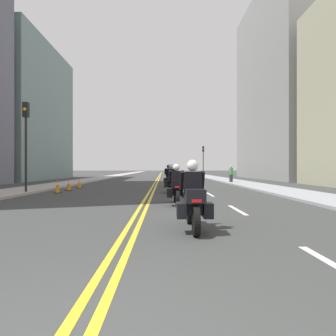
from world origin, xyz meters
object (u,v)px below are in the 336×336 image
(motorcycle_1, at_px, (177,188))
(traffic_cone_1, at_px, (79,183))
(motorcycle_2, at_px, (171,181))
(motorcycle_3, at_px, (168,178))
(traffic_light_far, at_px, (203,156))
(traffic_light_near, at_px, (26,131))
(pedestrian_0, at_px, (231,174))
(traffic_cone_0, at_px, (69,184))
(traffic_cone_2, at_px, (58,186))
(motorcycle_0, at_px, (193,201))

(motorcycle_1, distance_m, traffic_cone_1, 11.88)
(motorcycle_2, distance_m, motorcycle_3, 5.36)
(motorcycle_2, bearing_deg, traffic_cone_1, 148.36)
(traffic_light_far, bearing_deg, traffic_light_near, -114.24)
(motorcycle_3, height_order, traffic_light_far, traffic_light_far)
(pedestrian_0, bearing_deg, traffic_cone_1, -20.53)
(motorcycle_3, height_order, traffic_cone_0, motorcycle_3)
(motorcycle_2, bearing_deg, traffic_cone_2, -176.65)
(motorcycle_0, distance_m, traffic_light_far, 40.22)
(motorcycle_2, bearing_deg, motorcycle_1, -88.29)
(motorcycle_1, bearing_deg, motorcycle_2, 90.11)
(pedestrian_0, bearing_deg, traffic_cone_2, -7.29)
(motorcycle_3, relative_size, traffic_light_far, 0.45)
(traffic_cone_1, relative_size, traffic_cone_2, 0.83)
(traffic_cone_0, relative_size, traffic_cone_1, 1.17)
(motorcycle_1, xyz_separation_m, motorcycle_3, (-0.13, 11.30, 0.03))
(motorcycle_0, relative_size, motorcycle_1, 0.97)
(motorcycle_2, bearing_deg, traffic_cone_0, 167.16)
(motorcycle_0, xyz_separation_m, motorcycle_2, (-0.24, 10.71, 0.00))
(pedestrian_0, bearing_deg, traffic_light_far, -138.76)
(traffic_light_near, distance_m, traffic_light_far, 32.79)
(traffic_cone_0, relative_size, pedestrian_0, 0.46)
(motorcycle_1, relative_size, traffic_cone_2, 2.77)
(motorcycle_1, height_order, pedestrian_0, pedestrian_0)
(motorcycle_0, xyz_separation_m, traffic_light_far, (5.35, 39.78, 2.60))
(traffic_cone_0, xyz_separation_m, pedestrian_0, (12.11, 9.21, 0.47))
(motorcycle_3, distance_m, traffic_cone_1, 6.42)
(traffic_cone_0, height_order, pedestrian_0, pedestrian_0)
(motorcycle_0, distance_m, traffic_cone_0, 13.90)
(traffic_cone_0, bearing_deg, motorcycle_0, -61.94)
(pedestrian_0, bearing_deg, motorcycle_0, 26.00)
(traffic_light_far, bearing_deg, traffic_cone_0, -113.37)
(motorcycle_0, xyz_separation_m, motorcycle_1, (-0.16, 4.76, -0.01))
(motorcycle_2, height_order, traffic_light_near, traffic_light_near)
(motorcycle_1, distance_m, traffic_light_far, 35.54)
(motorcycle_1, xyz_separation_m, traffic_cone_2, (-6.44, 5.68, -0.25))
(traffic_light_far, xyz_separation_m, pedestrian_0, (0.22, -18.31, -2.40))
(motorcycle_1, distance_m, motorcycle_3, 11.31)
(traffic_cone_0, xyz_separation_m, traffic_light_near, (-1.58, -2.38, 3.02))
(traffic_cone_0, bearing_deg, pedestrian_0, 37.26)
(traffic_light_far, bearing_deg, motorcycle_0, -97.67)
(motorcycle_0, xyz_separation_m, traffic_light_near, (-8.11, 9.88, 2.76))
(motorcycle_3, bearing_deg, traffic_cone_0, -151.05)
(traffic_cone_0, xyz_separation_m, traffic_light_far, (11.89, 27.52, 2.87))
(traffic_cone_2, distance_m, traffic_light_near, 3.42)
(traffic_cone_0, height_order, traffic_light_near, traffic_light_near)
(motorcycle_2, relative_size, traffic_cone_2, 2.73)
(motorcycle_1, relative_size, traffic_light_far, 0.46)
(traffic_cone_0, bearing_deg, motorcycle_2, -13.82)
(motorcycle_0, height_order, motorcycle_2, motorcycle_2)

